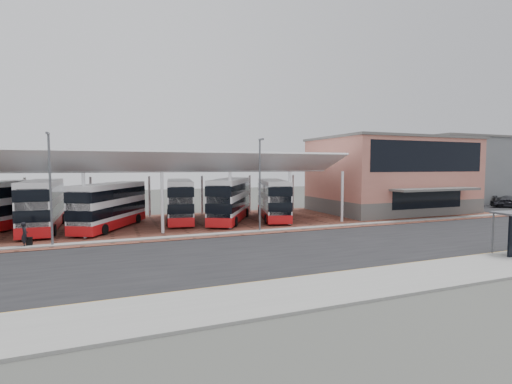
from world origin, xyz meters
The scene contains 20 objects.
ground centered at (0.00, 0.00, 0.00)m, with size 140.00×140.00×0.00m, color #3F413C.
road centered at (0.00, -1.00, 0.01)m, with size 120.00×14.00×0.02m, color black.
forecourt centered at (2.00, 13.00, 0.03)m, with size 72.00×16.00×0.06m, color brown.
sidewalk centered at (0.00, -9.00, 0.07)m, with size 120.00×4.00×0.14m, color gray.
north_kerb centered at (0.00, 6.20, 0.07)m, with size 120.00×0.80×0.14m, color gray.
yellow_line_near centered at (0.00, -7.00, 0.03)m, with size 120.00×0.12×0.01m, color orange.
yellow_line_far centered at (0.00, -6.70, 0.03)m, with size 120.00×0.12×0.01m, color orange.
canopy centered at (-6.00, 13.94, 5.80)m, with size 37.00×11.63×7.07m.
terminal centered at (23.00, 13.92, 4.66)m, with size 18.40×14.40×9.25m.
warehouse centered at (48.00, 24.00, 5.15)m, with size 30.50×20.50×10.25m.
lamp_west centered at (-14.00, 6.27, 4.36)m, with size 0.16×0.90×8.07m.
lamp_east centered at (2.00, 6.27, 4.36)m, with size 0.16×0.90×8.07m.
bus_1 centered at (-15.66, 13.74, 2.25)m, with size 2.81×10.75×4.41m.
bus_2 centered at (-10.10, 12.63, 2.11)m, with size 6.73×9.90×4.12m.
bus_3 centered at (-3.45, 14.86, 2.17)m, with size 3.87×10.56×4.25m.
bus_4 centered at (1.38, 12.90, 2.23)m, with size 7.28×10.47×4.38m.
bus_5 centered at (6.24, 12.90, 2.14)m, with size 5.08×10.39×4.18m.
pedestrian centered at (-15.74, 6.53, 0.94)m, with size 0.64×0.42×1.75m, color black.
suitcase centered at (-15.49, 6.61, 0.39)m, with size 0.38×0.27×0.66m, color black.
carpark_car_a centered at (40.07, 10.74, 0.72)m, with size 1.51×3.76×1.28m, color black.
Camera 1 is at (-10.05, -23.35, 5.73)m, focal length 26.00 mm.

